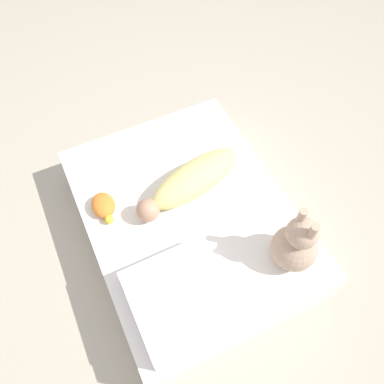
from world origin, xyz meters
TOP-DOWN VIEW (x-y plane):
  - ground_plane at (0.00, 0.00)m, footprint 12.00×12.00m
  - bed_mattress at (0.00, 0.00)m, footprint 1.20×0.92m
  - swaddled_baby at (-0.10, 0.07)m, footprint 0.28×0.58m
  - pillow at (0.38, -0.22)m, footprint 0.39×0.36m
  - bunny_plush at (0.41, 0.29)m, footprint 0.19×0.19m
  - turtle_plush at (-0.17, -0.35)m, footprint 0.17×0.11m

SIDE VIEW (x-z plane):
  - ground_plane at x=0.00m, z-range 0.00..0.00m
  - bed_mattress at x=0.00m, z-range 0.00..0.24m
  - turtle_plush at x=-0.17m, z-range 0.24..0.31m
  - pillow at x=0.38m, z-range 0.24..0.32m
  - swaddled_baby at x=-0.10m, z-range 0.24..0.38m
  - bunny_plush at x=0.41m, z-range 0.20..0.54m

